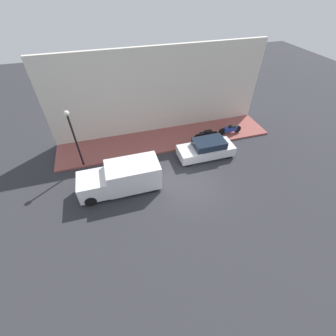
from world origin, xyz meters
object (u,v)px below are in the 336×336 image
Objects in this scene: motorcycle_blue at (230,129)px; motorcycle_black at (206,134)px; streetlamp at (73,132)px; delivery_van at (121,178)px; parked_car at (206,149)px.

motorcycle_black is at bearing 92.77° from motorcycle_blue.
motorcycle_black is 0.48× the size of streetlamp.
motorcycle_blue is at bearing -69.35° from delivery_van.
motorcycle_black is (1.91, -0.84, -0.11)m from parked_car.
parked_car reaches higher than motorcycle_blue.
delivery_van is at bearing 115.46° from motorcycle_black.
delivery_van reaches higher than motorcycle_blue.
motorcycle_black is at bearing -23.76° from parked_car.
streetlamp reaches higher than delivery_van.
delivery_van is 10.08m from motorcycle_blue.
motorcycle_black is at bearing -64.54° from delivery_van.
parked_car is 3.64m from motorcycle_blue.
delivery_van is 4.25m from streetlamp.
streetlamp reaches higher than motorcycle_black.
motorcycle_blue is at bearing -87.23° from motorcycle_black.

